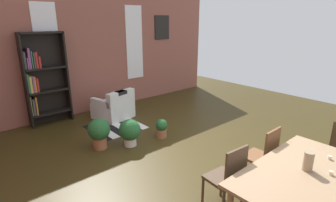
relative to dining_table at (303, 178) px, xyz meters
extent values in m
plane|color=#372C11|center=(0.28, 1.41, -0.68)|extent=(10.90, 10.90, 0.00)
cube|color=#955649|center=(0.28, 5.66, 0.92)|extent=(7.92, 0.12, 3.19)
cube|color=white|center=(-0.93, 5.59, 1.08)|extent=(0.55, 0.02, 2.07)
cube|color=white|center=(1.49, 5.59, 1.08)|extent=(0.55, 0.02, 2.07)
cube|color=#987958|center=(0.00, 0.00, 0.06)|extent=(1.85, 0.99, 0.04)
cylinder|color=#987958|center=(0.83, 0.40, -0.32)|extent=(0.07, 0.07, 0.72)
cylinder|color=#998466|center=(0.06, 0.00, 0.19)|extent=(0.11, 0.11, 0.23)
cylinder|color=silver|center=(0.16, -0.22, 0.10)|extent=(0.04, 0.04, 0.05)
cylinder|color=silver|center=(0.52, -0.08, 0.10)|extent=(0.04, 0.04, 0.05)
cube|color=#4D3A2A|center=(-0.42, 0.80, -0.23)|extent=(0.43, 0.43, 0.04)
cube|color=#4D3A2A|center=(-0.43, 0.61, 0.02)|extent=(0.38, 0.06, 0.50)
cylinder|color=#4D3A2A|center=(-0.22, 0.96, -0.46)|extent=(0.04, 0.04, 0.43)
cylinder|color=#4D3A2A|center=(-0.58, 0.99, -0.46)|extent=(0.04, 0.04, 0.43)
cylinder|color=#4D3A2A|center=(-0.25, 0.60, -0.46)|extent=(0.04, 0.04, 0.43)
cube|color=brown|center=(0.42, 0.80, -0.23)|extent=(0.40, 0.40, 0.04)
cube|color=brown|center=(0.42, 0.61, 0.02)|extent=(0.38, 0.03, 0.50)
cylinder|color=brown|center=(0.60, 0.98, -0.46)|extent=(0.04, 0.04, 0.43)
cylinder|color=brown|center=(0.24, 0.97, -0.46)|extent=(0.04, 0.04, 0.43)
cylinder|color=brown|center=(0.60, 0.62, -0.46)|extent=(0.04, 0.04, 0.43)
cylinder|color=brown|center=(0.24, 0.61, -0.46)|extent=(0.04, 0.04, 0.43)
cylinder|color=#44321F|center=(1.05, 0.18, -0.46)|extent=(0.04, 0.04, 0.43)
cylinder|color=#44321F|center=(1.41, 0.18, -0.46)|extent=(0.04, 0.04, 0.43)
cube|color=black|center=(-1.56, 5.41, 0.40)|extent=(0.04, 0.28, 2.15)
cube|color=black|center=(-0.64, 5.41, 0.40)|extent=(0.04, 0.28, 2.15)
cube|color=black|center=(-1.10, 5.55, 0.40)|extent=(0.95, 0.01, 2.15)
cube|color=black|center=(-1.10, 5.41, -0.41)|extent=(0.91, 0.28, 0.04)
cube|color=gold|center=(-1.52, 5.41, -0.16)|extent=(0.03, 0.15, 0.45)
cube|color=#4C4C51|center=(-1.47, 5.41, -0.20)|extent=(0.05, 0.18, 0.38)
cube|color=orange|center=(-1.41, 5.41, -0.18)|extent=(0.03, 0.18, 0.42)
cube|color=black|center=(-1.10, 5.41, 0.13)|extent=(0.91, 0.28, 0.04)
cube|color=#33724C|center=(-1.52, 5.41, 0.37)|extent=(0.04, 0.24, 0.43)
cube|color=gold|center=(-1.47, 5.41, 0.34)|extent=(0.05, 0.23, 0.38)
cube|color=#8C4C8C|center=(-1.41, 5.41, 0.34)|extent=(0.03, 0.22, 0.38)
cube|color=orange|center=(-1.37, 5.41, 0.33)|extent=(0.03, 0.17, 0.36)
cube|color=#B22D28|center=(-1.32, 5.41, 0.31)|extent=(0.04, 0.16, 0.32)
cube|color=black|center=(-1.10, 5.41, 0.67)|extent=(0.91, 0.28, 0.04)
cube|color=#4C4C51|center=(-1.51, 5.41, 0.88)|extent=(0.05, 0.19, 0.38)
cube|color=#8C4C8C|center=(-1.46, 5.41, 0.81)|extent=(0.03, 0.22, 0.25)
cube|color=#8C4C8C|center=(-1.41, 5.41, 0.91)|extent=(0.05, 0.18, 0.45)
cube|color=#33724C|center=(-1.36, 5.41, 0.88)|extent=(0.03, 0.17, 0.39)
cube|color=#4C4C51|center=(-1.32, 5.41, 0.86)|extent=(0.03, 0.18, 0.35)
cube|color=#B22D28|center=(-1.27, 5.41, 0.87)|extent=(0.05, 0.20, 0.36)
cube|color=#B22D28|center=(-1.22, 5.41, 0.82)|extent=(0.04, 0.23, 0.26)
cube|color=black|center=(-1.10, 5.41, 1.46)|extent=(0.91, 0.28, 0.04)
cube|color=silver|center=(0.20, 4.75, -0.48)|extent=(0.95, 0.95, 0.40)
cube|color=silver|center=(0.27, 4.44, -0.10)|extent=(0.82, 0.32, 0.35)
cube|color=silver|center=(0.54, 4.82, -0.20)|extent=(0.27, 0.73, 0.15)
cube|color=silver|center=(-0.13, 4.68, -0.20)|extent=(0.27, 0.73, 0.15)
cube|color=black|center=(0.27, 4.44, 0.03)|extent=(0.31, 0.22, 0.08)
cylinder|color=#9E6042|center=(0.38, 3.01, -0.58)|extent=(0.21, 0.21, 0.18)
sphere|color=#235B2D|center=(0.38, 3.01, -0.39)|extent=(0.25, 0.25, 0.25)
cylinder|color=#9E6042|center=(-0.84, 3.43, -0.57)|extent=(0.26, 0.26, 0.22)
sphere|color=#235B2D|center=(-0.84, 3.43, -0.29)|extent=(0.43, 0.43, 0.43)
cylinder|color=silver|center=(-0.33, 3.14, -0.60)|extent=(0.24, 0.24, 0.16)
sphere|color=#235B2D|center=(-0.33, 3.14, -0.35)|extent=(0.43, 0.43, 0.43)
cube|color=black|center=(-0.56, 4.15, -0.67)|extent=(0.19, 1.09, 0.01)
cube|color=white|center=(-0.37, 4.15, -0.67)|extent=(0.19, 1.09, 0.01)
cube|color=black|center=(-0.18, 4.15, -0.67)|extent=(0.19, 1.09, 0.01)
cube|color=white|center=(0.01, 4.15, -0.67)|extent=(0.19, 1.09, 0.01)
cube|color=black|center=(0.20, 4.15, -0.67)|extent=(0.19, 1.09, 0.01)
cube|color=white|center=(0.40, 4.15, -0.67)|extent=(0.19, 1.09, 0.01)
cube|color=black|center=(2.54, 5.59, 1.49)|extent=(0.56, 0.03, 0.72)
camera|label=1|loc=(-2.87, -0.95, 1.73)|focal=28.05mm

